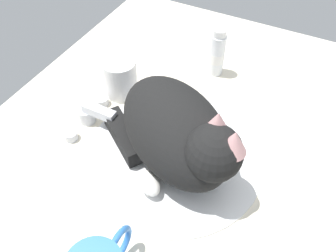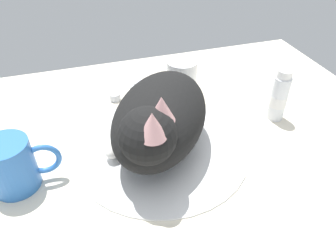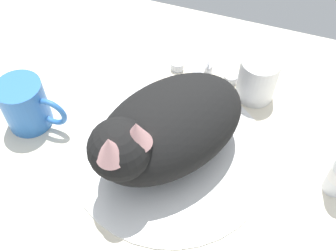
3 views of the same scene
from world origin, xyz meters
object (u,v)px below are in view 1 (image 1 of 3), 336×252
object	(u,v)px
cat	(179,133)
rinse_cup	(121,78)
faucet	(90,115)
toothpaste_bottle	(217,53)

from	to	relation	value
cat	rinse_cup	size ratio (longest dim) A/B	3.66
faucet	toothpaste_bottle	bearing A→B (deg)	-31.78
faucet	rinse_cup	world-z (taller)	rinse_cup
rinse_cup	toothpaste_bottle	bearing A→B (deg)	-44.17
faucet	rinse_cup	bearing A→B (deg)	-4.44
cat	rinse_cup	distance (cm)	23.66
rinse_cup	cat	bearing A→B (deg)	-120.36
faucet	toothpaste_bottle	world-z (taller)	toothpaste_bottle
faucet	cat	bearing A→B (deg)	-92.19
faucet	rinse_cup	xyz separation A→B (cm)	(11.00, -0.85, 2.22)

